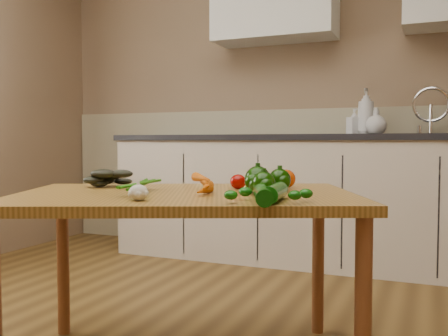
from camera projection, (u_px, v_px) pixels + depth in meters
room at (118, 25)px, 1.70m from camera, size 4.04×5.04×2.64m
counter_run at (311, 197)px, 3.52m from camera, size 2.84×0.64×1.14m
table at (186, 212)px, 1.85m from camera, size 1.45×1.22×0.66m
soap_bottle_a at (366, 112)px, 3.49m from camera, size 0.13×0.13×0.32m
soap_bottle_b at (354, 122)px, 3.51m from camera, size 0.12×0.12×0.18m
soap_bottle_c at (376, 121)px, 3.37m from camera, size 0.19×0.19×0.18m
carrot_bunch at (184, 185)px, 1.82m from camera, size 0.28×0.25×0.06m
leafy_greens at (111, 176)px, 2.09m from camera, size 0.18×0.16×0.09m
garlic_bulb at (138, 193)px, 1.59m from camera, size 0.06×0.06×0.05m
pepper_a at (258, 180)px, 1.82m from camera, size 0.10×0.10×0.10m
pepper_b at (280, 180)px, 1.89m from camera, size 0.08×0.08×0.08m
pepper_c at (264, 184)px, 1.73m from camera, size 0.08×0.08×0.08m
tomato_a at (238, 182)px, 1.98m from camera, size 0.06×0.06×0.06m
tomato_b at (264, 180)px, 2.03m from camera, size 0.07×0.07×0.07m
tomato_c at (285, 179)px, 2.02m from camera, size 0.08×0.08×0.08m
zucchini_a at (275, 193)px, 1.58m from camera, size 0.08×0.20×0.05m
zucchini_b at (263, 195)px, 1.51m from camera, size 0.12×0.20×0.05m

